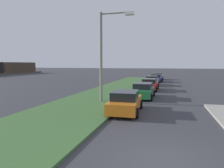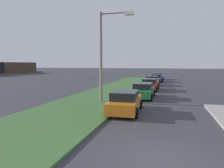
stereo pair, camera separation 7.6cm
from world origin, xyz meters
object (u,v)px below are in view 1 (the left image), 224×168
streetlight (105,50)px  parked_car_red (150,85)px  parked_car_green (143,91)px  parked_car_silver (158,76)px  parked_car_yellow (152,81)px  parked_car_orange (126,102)px  parked_car_blue (157,78)px

streetlight → parked_car_red: bearing=-18.2°
parked_car_green → parked_car_red: bearing=0.1°
parked_car_silver → streetlight: streetlight is taller
parked_car_yellow → streetlight: (-14.80, 2.76, 3.67)m
parked_car_green → parked_car_silver: size_ratio=0.99×
parked_car_red → parked_car_silver: (17.81, -0.13, 0.00)m
parked_car_red → parked_car_green: bearing=-179.3°
parked_car_orange → parked_car_red: 11.81m
parked_car_red → parked_car_yellow: bearing=3.2°
parked_car_yellow → parked_car_silver: size_ratio=0.99×
parked_car_green → streetlight: bearing=138.7°
parked_car_red → parked_car_silver: size_ratio=0.99×
parked_car_yellow → parked_car_silver: (11.94, -0.30, 0.00)m
parked_car_silver → parked_car_orange: bearing=-178.9°
streetlight → parked_car_silver: bearing=-6.5°
parked_car_red → streetlight: 10.08m
parked_car_orange → parked_car_green: bearing=-6.8°
parked_car_green → parked_car_silver: (23.62, -0.22, 0.00)m
parked_car_yellow → parked_car_orange: bearing=179.0°
parked_car_orange → streetlight: 5.24m
parked_car_red → parked_car_blue: bearing=0.8°
parked_car_silver → streetlight: size_ratio=0.58×
parked_car_red → parked_car_yellow: (5.87, 0.17, 0.00)m
parked_car_green → parked_car_yellow: bearing=1.4°
parked_car_green → parked_car_silver: same height
parked_car_orange → parked_car_silver: bearing=-3.8°
parked_car_green → streetlight: 5.59m
parked_car_green → parked_car_yellow: same height
parked_car_orange → parked_car_blue: 23.80m
parked_car_orange → parked_car_yellow: bearing=-3.7°
parked_car_red → parked_car_silver: same height
parked_car_yellow → parked_car_silver: same height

